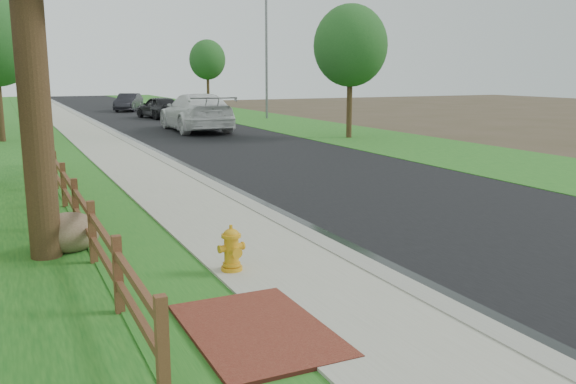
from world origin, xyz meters
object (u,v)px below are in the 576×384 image
ranch_fence (69,192)px  fire_hydrant (232,250)px  streetlight (265,50)px  dark_car_mid (159,107)px  white_suv (196,112)px

ranch_fence → fire_hydrant: (1.90, -5.14, -0.18)m
fire_hydrant → streetlight: 33.48m
dark_car_mid → streetlight: 8.38m
ranch_fence → white_suv: bearing=65.3°
ranch_fence → dark_car_mid: dark_car_mid is taller
white_suv → dark_car_mid: (0.38, 10.10, -0.24)m
fire_hydrant → ranch_fence: bearing=110.3°
white_suv → fire_hydrant: bearing=76.3°
streetlight → ranch_fence: bearing=-121.5°
fire_hydrant → streetlight: streetlight is taller
white_suv → ranch_fence: bearing=67.2°
fire_hydrant → dark_car_mid: size_ratio=0.16×
dark_car_mid → white_suv: bearing=76.7°
ranch_fence → fire_hydrant: 5.49m
fire_hydrant → white_suv: (6.59, 23.64, 0.60)m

